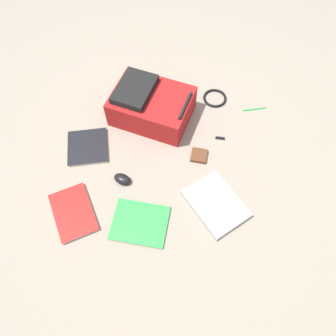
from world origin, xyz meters
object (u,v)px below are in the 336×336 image
Objects in this scene: book_blue at (140,223)px; book_manual at (88,147)px; computer_mouse at (122,179)px; pen_black at (255,109)px; backpack at (151,105)px; cable_coil at (215,98)px; laptop at (216,204)px; earbud_pouch at (199,156)px; book_comic at (73,213)px; usb_stick at (220,138)px.

book_blue is 0.54m from book_manual.
computer_mouse is 0.66× the size of pen_black.
backpack is 3.46× the size of cable_coil.
laptop is at bearing -17.60° from pen_black.
computer_mouse is 1.08× the size of earbud_pouch.
book_comic is at bearing -92.36° from book_blue.
backpack reaches higher than computer_mouse.
backpack is at bearing -130.39° from earbud_pouch.
laptop reaches higher than usb_stick.
book_comic is at bearing -49.58° from pen_black.
usb_stick is at bearing 101.45° from book_manual.
book_blue is 0.98m from pen_black.
laptop is 0.50m from computer_mouse.
laptop is at bearing 100.14° from book_comic.
book_comic is 3.57× the size of computer_mouse.
book_comic is at bearing 3.02° from book_manual.
book_comic reaches higher than usb_stick.
laptop is at bearing 20.52° from earbud_pouch.
backpack is 1.32× the size of laptop.
backpack is at bearing -106.24° from usb_stick.
laptop is 0.72m from book_comic.
cable_coil reaches higher than book_blue.
pen_black is at bearing 130.42° from book_comic.
book_blue is 1.04× the size of book_manual.
laptop is at bearing 37.12° from backpack.
computer_mouse reaches higher than earbud_pouch.
laptop is 4.05× the size of computer_mouse.
book_manual reaches higher than usb_stick.
usb_stick is (-0.15, 0.73, -0.01)m from book_manual.
cable_coil is at bearing 158.63° from book_blue.
cable_coil is (-0.85, 0.33, 0.00)m from book_blue.
earbud_pouch is 1.61× the size of usb_stick.
earbud_pouch is at bearing 135.91° from computer_mouse.
laptop is 0.71m from cable_coil.
computer_mouse is at bearing -63.19° from earbud_pouch.
backpack is 5.35× the size of computer_mouse.
book_comic is 6.23× the size of usb_stick.
usb_stick is (-0.33, 0.50, -0.02)m from computer_mouse.
computer_mouse is at bearing -50.98° from pen_black.
laptop is 0.68m from pen_black.
earbud_pouch is (0.43, -0.07, 0.00)m from cable_coil.
cable_coil is (-0.71, -0.04, -0.01)m from laptop.
book_blue is 3.05× the size of computer_mouse.
backpack is 0.47m from computer_mouse.
book_manual is at bearing -50.10° from backpack.
pen_black is (-0.65, 0.21, -0.01)m from laptop.
laptop is at bearing -1.08° from usb_stick.
computer_mouse is at bearing -36.34° from cable_coil.
pen_black is (-0.57, 0.70, -0.02)m from computer_mouse.
backpack is 0.43m from book_manual.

